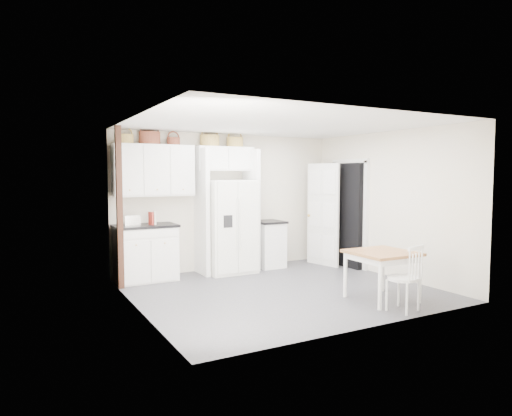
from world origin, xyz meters
TOP-DOWN VIEW (x-y plane):
  - floor at (0.00, 0.00)m, footprint 4.50×4.50m
  - ceiling at (0.00, 0.00)m, footprint 4.50×4.50m
  - wall_back at (0.00, 2.00)m, footprint 4.50×0.00m
  - wall_left at (-2.25, 0.00)m, footprint 0.00×4.00m
  - wall_right at (2.25, 0.00)m, footprint 0.00×4.00m
  - refrigerator at (-0.15, 1.61)m, footprint 0.89×0.72m
  - base_cab_left at (-1.71, 1.70)m, footprint 1.00×0.63m
  - base_cab_right at (0.75, 1.70)m, footprint 0.50×0.60m
  - dining_table at (0.99, -1.16)m, footprint 0.87×0.87m
  - windsor_chair at (0.85, -1.70)m, footprint 0.52×0.49m
  - counter_left at (-1.71, 1.70)m, footprint 1.05×0.68m
  - counter_right at (0.75, 1.70)m, footprint 0.54×0.64m
  - toaster at (-1.95, 1.62)m, footprint 0.26×0.15m
  - cookbook_red at (-1.62, 1.62)m, footprint 0.06×0.15m
  - cookbook_cream at (-1.56, 1.62)m, footprint 0.05×0.16m
  - basket_upper_a at (-1.98, 1.83)m, footprint 0.28×0.28m
  - basket_upper_b at (-1.56, 1.83)m, footprint 0.37×0.37m
  - basket_upper_c at (-1.14, 1.83)m, footprint 0.24×0.24m
  - basket_bridge_a at (-0.44, 1.83)m, footprint 0.36×0.36m
  - basket_bridge_b at (0.08, 1.83)m, footprint 0.32×0.32m
  - upper_cabinet at (-1.50, 1.83)m, footprint 1.40×0.34m
  - bridge_cabinet at (-0.15, 1.83)m, footprint 1.12×0.34m
  - fridge_panel_left at (-0.66, 1.70)m, footprint 0.08×0.60m
  - fridge_panel_right at (0.36, 1.70)m, footprint 0.08×0.60m
  - trim_post at (-2.20, 1.35)m, footprint 0.09×0.09m
  - doorway_void at (2.16, 1.00)m, footprint 0.18×0.85m
  - door_slab at (1.80, 1.33)m, footprint 0.21×0.79m

SIDE VIEW (x-z plane):
  - floor at x=0.00m, z-range 0.00..0.00m
  - dining_table at x=0.99m, z-range 0.00..0.72m
  - base_cab_right at x=0.75m, z-range 0.00..0.88m
  - windsor_chair at x=0.85m, z-range 0.00..0.89m
  - base_cab_left at x=-1.71m, z-range 0.00..0.93m
  - refrigerator at x=-0.15m, z-range 0.00..1.73m
  - counter_right at x=0.75m, z-range 0.88..0.92m
  - counter_left at x=-1.71m, z-range 0.93..0.97m
  - doorway_void at x=2.16m, z-range 0.00..2.05m
  - door_slab at x=1.80m, z-range 0.00..2.05m
  - toaster at x=-1.95m, z-range 0.97..1.15m
  - cookbook_red at x=-1.62m, z-range 0.97..1.19m
  - cookbook_cream at x=-1.56m, z-range 0.97..1.20m
  - fridge_panel_left at x=-0.66m, z-range 0.00..2.30m
  - fridge_panel_right at x=0.36m, z-range 0.00..2.30m
  - wall_back at x=0.00m, z-range -0.95..3.55m
  - wall_left at x=-2.25m, z-range -0.70..3.30m
  - wall_right at x=2.25m, z-range -0.70..3.30m
  - trim_post at x=-2.20m, z-range 0.00..2.60m
  - upper_cabinet at x=-1.50m, z-range 1.45..2.35m
  - bridge_cabinet at x=-0.15m, z-range 1.90..2.35m
  - basket_upper_c at x=-1.14m, z-range 2.35..2.49m
  - basket_upper_a at x=-1.98m, z-range 2.35..2.51m
  - basket_bridge_b at x=0.08m, z-range 2.35..2.53m
  - basket_bridge_a at x=-0.44m, z-range 2.35..2.55m
  - basket_upper_b at x=-1.56m, z-range 2.35..2.57m
  - ceiling at x=0.00m, z-range 2.60..2.60m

